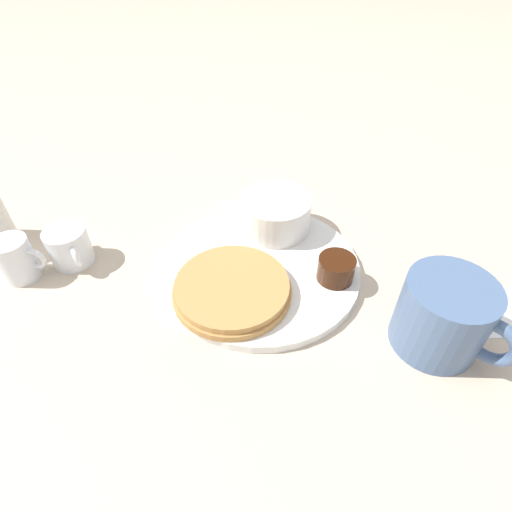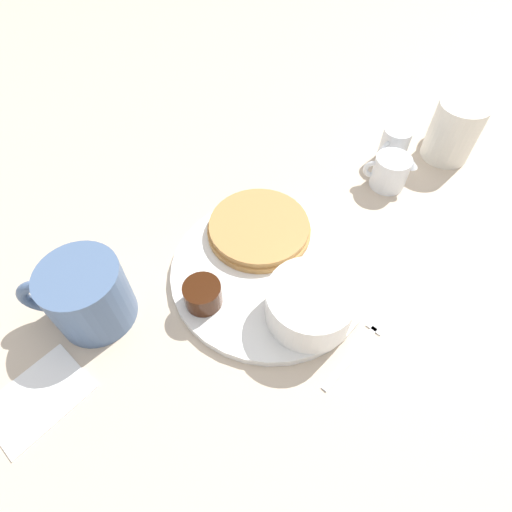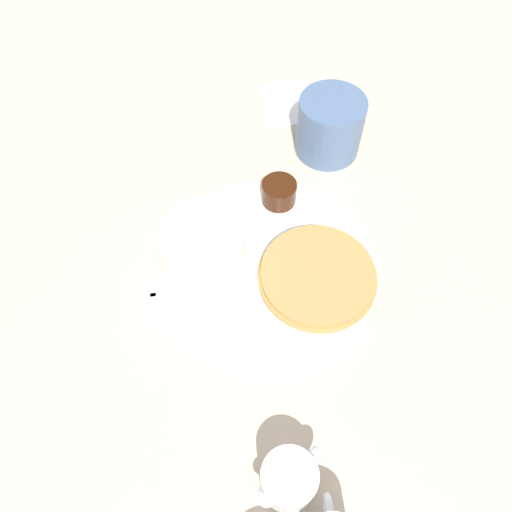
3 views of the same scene
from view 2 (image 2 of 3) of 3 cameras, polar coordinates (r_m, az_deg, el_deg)
name	(u,v)px [view 2 (image 2 of 3)]	position (r m, az deg, el deg)	size (l,w,h in m)	color
ground_plane	(270,273)	(0.53, 2.04, -2.38)	(4.00, 4.00, 0.00)	#C6B299
plate	(270,270)	(0.53, 2.06, -2.01)	(0.26, 0.26, 0.01)	white
pancake_stack	(259,228)	(0.55, 0.44, 4.02)	(0.14, 0.14, 0.02)	#B78447
bowl	(310,303)	(0.47, 7.69, -6.72)	(0.10, 0.10, 0.05)	white
syrup_cup	(203,294)	(0.49, -7.62, -5.47)	(0.05, 0.05, 0.03)	#38190A
butter_ramekin	(305,322)	(0.46, 6.98, -9.32)	(0.05, 0.05, 0.04)	white
coffee_mug	(86,295)	(0.50, -23.11, -5.19)	(0.11, 0.10, 0.09)	slate
creamer_pitcher_near	(391,173)	(0.66, 18.77, 11.23)	(0.06, 0.07, 0.05)	white
creamer_pitcher_far	(394,145)	(0.71, 19.09, 14.74)	(0.07, 0.04, 0.06)	white
fork	(367,338)	(0.50, 15.51, -11.20)	(0.13, 0.02, 0.00)	silver
napkin	(38,398)	(0.51, -28.70, -17.31)	(0.11, 0.09, 0.00)	white
second_mug	(453,130)	(0.74, 26.36, 15.81)	(0.09, 0.09, 0.09)	silver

